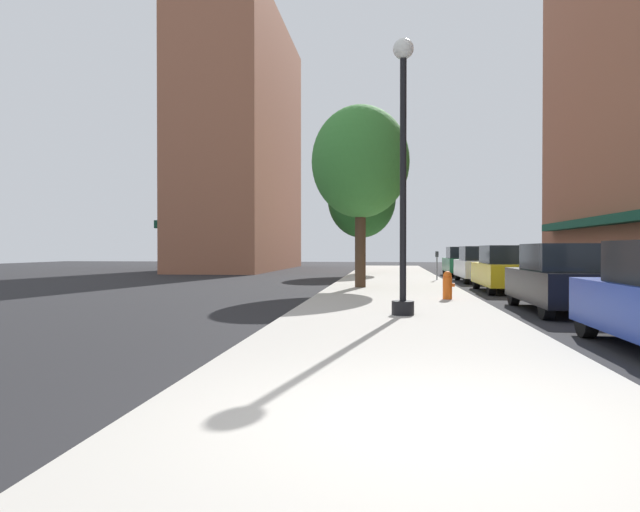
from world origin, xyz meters
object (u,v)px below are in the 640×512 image
object	(u,v)px
car_white	(479,265)
car_green	(462,262)
tree_near	(362,199)
car_yellow	(506,269)
tree_mid	(360,162)
car_black	(562,279)
fire_hydrant	(447,285)
parking_meter_near	(437,262)
lamppost	(403,171)

from	to	relation	value
car_white	car_green	xyz separation A→B (m)	(0.00, 6.09, 0.00)
tree_near	car_green	bearing A→B (deg)	-3.57
car_yellow	tree_mid	bearing A→B (deg)	-179.57
car_black	car_yellow	xyz separation A→B (m)	(0.00, 6.51, 0.00)
car_white	fire_hydrant	bearing A→B (deg)	-104.02
parking_meter_near	car_green	world-z (taller)	car_green
tree_mid	car_green	xyz separation A→B (m)	(5.19, 11.89, -3.92)
car_green	lamppost	bearing A→B (deg)	-98.85
fire_hydrant	car_white	xyz separation A→B (m)	(2.51, 10.50, 0.29)
parking_meter_near	car_yellow	bearing A→B (deg)	-70.37
tree_mid	car_green	world-z (taller)	tree_mid
car_white	car_yellow	bearing A→B (deg)	-90.57
lamppost	car_green	size ratio (longest dim) A/B	1.37
fire_hydrant	car_black	size ratio (longest dim) A/B	0.18
lamppost	car_black	bearing A→B (deg)	27.66
lamppost	car_green	bearing A→B (deg)	79.37
parking_meter_near	car_yellow	distance (m)	5.81
parking_meter_near	tree_near	distance (m)	8.64
fire_hydrant	parking_meter_near	world-z (taller)	parking_meter_near
lamppost	car_white	world-z (taller)	lamppost
tree_near	car_yellow	distance (m)	14.13
car_green	tree_mid	bearing A→B (deg)	-111.80
tree_mid	car_white	distance (m)	8.72
tree_mid	car_black	xyz separation A→B (m)	(5.19, -6.65, -3.92)
car_black	car_yellow	bearing A→B (deg)	91.54
tree_near	car_black	distance (m)	20.08
fire_hydrant	parking_meter_near	xyz separation A→B (m)	(0.56, 10.02, 0.43)
car_yellow	car_green	size ratio (longest dim) A/B	1.00
parking_meter_near	tree_near	xyz separation A→B (m)	(-3.76, 6.93, 3.53)
tree_near	car_green	xyz separation A→B (m)	(5.71, -0.36, -3.67)
lamppost	tree_mid	world-z (taller)	tree_mid
car_yellow	fire_hydrant	bearing A→B (deg)	-116.82
parking_meter_near	car_yellow	world-z (taller)	car_yellow
lamppost	car_yellow	size ratio (longest dim) A/B	1.37
car_yellow	car_green	world-z (taller)	same
tree_near	parking_meter_near	bearing A→B (deg)	-61.52
car_white	car_green	bearing A→B (deg)	89.43
tree_near	car_green	size ratio (longest dim) A/B	1.55
fire_hydrant	car_black	world-z (taller)	car_black
tree_near	car_yellow	size ratio (longest dim) A/B	1.55
car_yellow	car_green	bearing A→B (deg)	92.04
lamppost	fire_hydrant	distance (m)	4.98
tree_mid	car_yellow	xyz separation A→B (m)	(5.19, -0.15, -3.92)
parking_meter_near	tree_mid	xyz separation A→B (m)	(-3.24, -5.32, 3.78)
car_yellow	car_green	xyz separation A→B (m)	(0.00, 12.04, 0.00)
parking_meter_near	car_green	size ratio (longest dim) A/B	0.30
tree_mid	parking_meter_near	bearing A→B (deg)	58.65
lamppost	car_yellow	distance (m)	9.66
fire_hydrant	tree_near	xyz separation A→B (m)	(-3.20, 16.95, 3.96)
fire_hydrant	car_white	size ratio (longest dim) A/B	0.18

